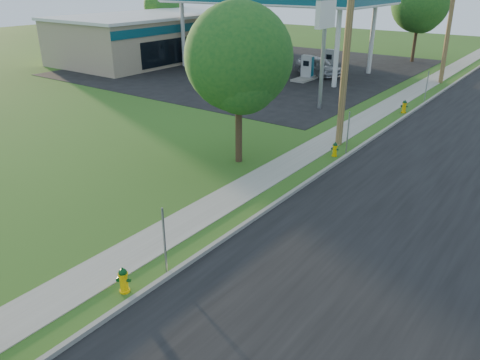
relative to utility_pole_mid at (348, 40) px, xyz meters
name	(u,v)px	position (x,y,z in m)	size (l,w,h in m)	color
ground_plane	(21,359)	(0.60, -17.00, -4.95)	(140.00, 140.00, 0.00)	#32581D
road	(390,233)	(5.10, -7.00, -4.94)	(8.00, 120.00, 0.02)	black
curb	(283,199)	(1.10, -7.00, -4.88)	(0.15, 120.00, 0.15)	gray
sidewalk	(244,188)	(-0.65, -7.00, -4.94)	(1.50, 120.00, 0.03)	gray
forecourt	(254,67)	(-15.40, 15.00, -4.94)	(26.00, 28.00, 0.02)	black
utility_pole_mid	(348,40)	(0.00, 0.00, 0.00)	(1.40, 0.32, 9.80)	brown
utility_pole_far	(450,17)	(0.00, 18.00, -0.15)	(1.40, 0.32, 9.50)	brown
sign_post_near	(164,241)	(0.85, -12.80, -3.95)	(0.05, 0.04, 2.00)	gray
sign_post_mid	(348,133)	(0.85, -1.00, -3.95)	(0.05, 0.04, 2.00)	gray
sign_post_far	(427,86)	(0.85, 11.20, -3.95)	(0.05, 0.04, 2.00)	gray
fuel_pump_nw	(219,59)	(-17.90, 13.00, -4.23)	(1.20, 3.20, 1.90)	gray
fuel_pump_ne	(307,70)	(-8.90, 13.00, -4.23)	(1.20, 3.20, 1.90)	gray
fuel_pump_sw	(245,54)	(-17.90, 17.00, -4.23)	(1.20, 3.20, 1.90)	gray
fuel_pump_se	(330,63)	(-8.90, 17.00, -4.23)	(1.20, 3.20, 1.90)	gray
convenience_store	(166,35)	(-26.38, 15.00, -2.82)	(10.40, 22.40, 4.25)	tan
price_pylon	(326,17)	(-3.90, 5.50, 0.48)	(0.34, 2.04, 6.85)	gray
tree_verge	(240,62)	(-2.50, -4.80, -0.60)	(4.47, 4.47, 6.77)	#322417
tree_lot	(421,6)	(-4.71, 26.42, 0.13)	(5.21, 5.21, 7.89)	#322417
tree_back	(163,7)	(-32.96, 21.39, -0.71)	(4.35, 4.35, 6.59)	#322417
hydrant_near	(124,280)	(0.59, -14.09, -4.59)	(0.38, 0.34, 0.73)	#F7BA03
hydrant_mid	(335,149)	(0.57, -1.63, -4.62)	(0.34, 0.31, 0.68)	#E6BB04
hydrant_far	(404,106)	(0.66, 7.65, -4.57)	(0.41, 0.37, 0.79)	#EDAE08
car_red	(235,55)	(-17.91, 15.42, -4.17)	(2.61, 5.67, 1.58)	maroon
car_silver	(318,66)	(-9.04, 15.05, -4.18)	(1.82, 4.52, 1.54)	#B7B9BF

